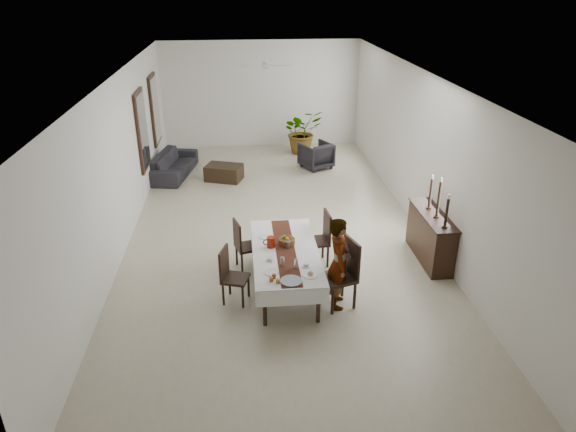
{
  "coord_description": "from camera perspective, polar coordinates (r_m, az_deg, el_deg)",
  "views": [
    {
      "loc": [
        -0.67,
        -9.78,
        4.85
      ],
      "look_at": [
        0.1,
        -1.66,
        1.05
      ],
      "focal_mm": 32.0,
      "sensor_mm": 36.0,
      "label": 1
    }
  ],
  "objects": [
    {
      "name": "mirror_glass_far",
      "position": [
        14.63,
        -14.46,
        11.37
      ],
      "size": [
        0.01,
        0.9,
        1.7
      ],
      "primitive_type": "cube",
      "color": "white",
      "rests_on": "mirror_frame_far"
    },
    {
      "name": "fan_hub",
      "position": [
        12.95,
        -2.52,
        16.29
      ],
      "size": [
        0.16,
        0.16,
        0.08
      ],
      "primitive_type": "cylinder",
      "color": "white",
      "rests_on": "fan_rod"
    },
    {
      "name": "tablecloth_drape_near",
      "position": [
        7.66,
        0.52,
        -9.05
      ],
      "size": [
        1.1,
        0.01,
        0.28
      ],
      "primitive_type": "cube",
      "rotation": [
        0.0,
        0.0,
        -0.0
      ],
      "color": "white",
      "rests_on": "dining_table_top"
    },
    {
      "name": "teacup_left",
      "position": [
        8.29,
        -2.02,
        -4.82
      ],
      "size": [
        0.08,
        0.08,
        0.06
      ],
      "primitive_type": "cylinder",
      "color": "silver",
      "rests_on": "saucer_left"
    },
    {
      "name": "table_leg_bl",
      "position": [
        9.69,
        -3.26,
        -2.9
      ],
      "size": [
        0.07,
        0.07,
        0.65
      ],
      "primitive_type": "cylinder",
      "rotation": [
        0.0,
        0.0,
        -0.0
      ],
      "color": "black",
      "rests_on": "floor"
    },
    {
      "name": "chair_right_near_seat",
      "position": [
        8.27,
        5.63,
        -6.86
      ],
      "size": [
        0.61,
        0.61,
        0.06
      ],
      "primitive_type": "cube",
      "rotation": [
        0.0,
        0.0,
        1.88
      ],
      "color": "black",
      "rests_on": "chair_right_near_leg_fl"
    },
    {
      "name": "candlestick_far_base",
      "position": [
        9.93,
        15.37,
        0.91
      ],
      "size": [
        0.1,
        0.1,
        0.03
      ],
      "primitive_type": "cylinder",
      "color": "black",
      "rests_on": "sideboard_top"
    },
    {
      "name": "fruit_yellow",
      "position": [
        8.71,
        -0.1,
        -2.56
      ],
      "size": [
        0.08,
        0.08,
        0.08
      ],
      "primitive_type": "sphere",
      "color": "gold",
      "rests_on": "fruit_basket"
    },
    {
      "name": "red_pitcher",
      "position": [
        8.66,
        -1.91,
        -2.91
      ],
      "size": [
        0.14,
        0.14,
        0.19
      ],
      "primitive_type": "cylinder",
      "rotation": [
        0.0,
        0.0,
        -0.0
      ],
      "color": "maroon",
      "rests_on": "tablecloth_top"
    },
    {
      "name": "chair_right_far_leg_br",
      "position": [
        9.66,
        1.85,
        -3.73
      ],
      "size": [
        0.05,
        0.05,
        0.43
      ],
      "primitive_type": "cylinder",
      "rotation": [
        0.0,
        0.0,
        0.1
      ],
      "color": "black",
      "rests_on": "floor"
    },
    {
      "name": "plate_near_right",
      "position": [
        7.91,
        2.49,
        -6.59
      ],
      "size": [
        0.22,
        0.22,
        0.01
      ],
      "primitive_type": "cylinder",
      "color": "white",
      "rests_on": "tablecloth_top"
    },
    {
      "name": "bread_near_right",
      "position": [
        7.9,
        2.49,
        -6.43
      ],
      "size": [
        0.08,
        0.08,
        0.08
      ],
      "primitive_type": "sphere",
      "color": "tan",
      "rests_on": "plate_near_right"
    },
    {
      "name": "candlestick_mid_base",
      "position": [
        9.59,
        16.16,
        -0.07
      ],
      "size": [
        0.1,
        0.1,
        0.03
      ],
      "primitive_type": "cylinder",
      "color": "black",
      "rests_on": "sideboard_top"
    },
    {
      "name": "fruit_green",
      "position": [
        8.78,
        -0.38,
        -2.34
      ],
      "size": [
        0.07,
        0.07,
        0.07
      ],
      "primitive_type": "sphere",
      "color": "#4D8327",
      "rests_on": "fruit_basket"
    },
    {
      "name": "chair_left_near_leg_br",
      "position": [
        8.36,
        -5.05,
        -8.95
      ],
      "size": [
        0.05,
        0.05,
        0.4
      ],
      "primitive_type": "cylinder",
      "rotation": [
        0.0,
        0.0,
        -0.31
      ],
      "color": "black",
      "rests_on": "floor"
    },
    {
      "name": "tablecloth_drape_left",
      "position": [
        8.64,
        -3.89,
        -4.8
      ],
      "size": [
        0.01,
        2.4,
        0.28
      ],
      "primitive_type": "cube",
      "rotation": [
        0.0,
        0.0,
        -0.0
      ],
      "color": "silver",
      "rests_on": "dining_table_top"
    },
    {
      "name": "tablecloth_drape_right",
      "position": [
        8.73,
        3.28,
        -4.47
      ],
      "size": [
        0.01,
        2.4,
        0.28
      ],
      "primitive_type": "cube",
      "rotation": [
        0.0,
        0.0,
        -0.0
      ],
      "color": "silver",
      "rests_on": "dining_table_top"
    },
    {
      "name": "candlestick_near_shaft",
      "position": [
        9.14,
        17.22,
        0.38
      ],
      "size": [
        0.05,
        0.05,
        0.5
      ],
      "primitive_type": "cylinder",
      "color": "black",
      "rests_on": "candlestick_near_base"
    },
    {
      "name": "serving_tray",
      "position": [
        7.76,
        0.36,
        -7.23
      ],
      "size": [
        0.33,
        0.33,
        0.02
      ],
      "primitive_type": "cylinder",
      "color": "#44454A",
      "rests_on": "tablecloth_top"
    },
    {
      "name": "chair_right_near_leg_br",
      "position": [
        8.48,
        3.72,
        -8.04
      ],
      "size": [
        0.06,
        0.06,
        0.48
      ],
      "primitive_type": "cylinder",
      "rotation": [
        0.0,
        0.0,
        0.31
      ],
      "color": "black",
      "rests_on": "floor"
    },
    {
      "name": "chair_left_far_leg_br",
      "position": [
        9.35,
        -3.19,
        -4.92
      ],
      "size": [
        0.05,
        0.05,
        0.4
      ],
      "primitive_type": "cylinder",
      "rotation": [
        0.0,
        0.0,
        0.29
      ],
      "color": "black",
      "rests_on": "floor"
    },
    {
      "name": "chair_left_near_back",
      "position": [
        8.33,
        -7.14,
        -5.18
      ],
      "size": [
        0.16,
        0.39,
        0.51
      ],
      "primitive_type": "cube",
      "rotation": [
        0.0,
        0.0,
        -1.88
      ],
      "color": "black",
      "rests_on": "chair_left_near_seat"
    },
    {
      "name": "candlestick_near_base",
      "position": [
        9.25,
        17.02,
        -1.12
      ],
      "size": [
        0.1,
        0.1,
        0.03
      ],
      "primitive_type": "cylinder",
      "color": "black",
      "rests_on": "sideboard_top"
    },
    {
      "name": "chair_left_near_leg_fl",
      "position": [
        8.71,
        -6.5,
        -7.49
      ],
      "size": [
        0.05,
        0.05,
        0.4
      ],
      "primitive_type": "cylinder",
      "rotation": [
        0.0,
        0.0,
        -0.31
      ],
      "color": "black",
      "rests_on": "floor"
    },
    {
      "name": "table_leg_fr",
      "position": [
        7.95,
        3.39,
        -9.78
      ],
      "size": [
        0.07,
        0.07,
        0.65
      ],
      "primitive_type": "cylinder",
      "rotation": [
        0.0,
        0.0,
        -0.0
      ],
      "color": "black",
      "rests_on": "floor"
    },
    {
      "name": "chair_left_far_seat",
      "position": [
        9.33,
        -4.52,
        -3.44
      ],
      "size": [
        0.5,
        0.5,
        0.05
      ],
      "primitive_type": "cube",
      "rotation": [
        0.0,
        0.0,
        -1.28
      ],
      "color": "black",
      "rests_on": "chair_left_far_leg_fl"
    },
    {
      "name": "chair_left_far_leg_fr",
      "position": [
        9.26,
        -5.13,
        -5.29
      ],
      "size": [
        0.05,
        0.05,
        0.4
      ],
      "primitive_type": "cylinder",
      "rotation": [
        0.0,
        0.0,
        0.29
      ],
      "color": "black",
      "rests_on": "floor"
    },
    {
      "name": "table_runner",
      "position": [
        8.6,
        -0.29,
        -3.82
      ],
      "size": [
        0.33,
        2.32,
        0.0
      ],
      "primitive_type": "cube",
      "rotation": [
        0.0,
        0.0,
        -0.0
      ],
      "color": "#5B291A",
      "rests_on": "tablecloth_top"
    },
    {
      "name": "fan_blade_w",
      "position": [
        12.94,
        -4.13,
        16.25
      ],
      "size": [
        0.55,
        0.1,
        0.01
      ],
      "primitive_type": "cube",
      "color": "silver",
      "rests_on": "fan_hub"
    },
    {
      "name": "coffee_table",
      "position": [
        13.61,
        -7.13,
        4.81
      ],
      "size": [
        1.06,
        0.88,
        0.4
      ],
      "primitive_type": "cube",
      "rotation": [
        0.0,
        0.0,
        -0.34
      ],
      "color": "black",
      "rests_on": "floor"
    },
    {
      "name": "ceiling",
      "position": [
        9.94,
        -1.57,
        15.41
      ],
      "size": [
        6.0,
        12.0,
        0.02
      ],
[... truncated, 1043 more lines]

